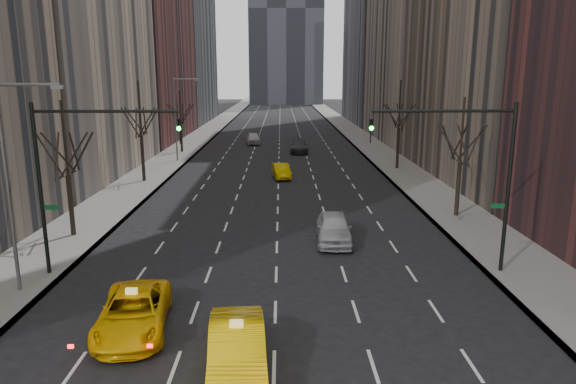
{
  "coord_description": "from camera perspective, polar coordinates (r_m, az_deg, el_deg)",
  "views": [
    {
      "loc": [
        0.25,
        -11.09,
        9.29
      ],
      "look_at": [
        0.6,
        14.41,
        3.5
      ],
      "focal_mm": 32.0,
      "sensor_mm": 36.0,
      "label": 1
    }
  ],
  "objects": [
    {
      "name": "sidewalk_left",
      "position": [
        82.56,
        -9.54,
        6.21
      ],
      "size": [
        4.5,
        320.0,
        0.15
      ],
      "primitive_type": "cube",
      "color": "slate",
      "rests_on": "ground"
    },
    {
      "name": "sidewalk_right",
      "position": [
        82.49,
        7.63,
        6.27
      ],
      "size": [
        4.5,
        320.0,
        0.15
      ],
      "primitive_type": "cube",
      "color": "slate",
      "rests_on": "ground"
    },
    {
      "name": "tree_lw_b",
      "position": [
        32.05,
        -23.25,
        1.73
      ],
      "size": [
        3.36,
        3.5,
        7.82
      ],
      "color": "black",
      "rests_on": "ground"
    },
    {
      "name": "tree_lw_c",
      "position": [
        47.02,
        -15.97,
        5.89
      ],
      "size": [
        3.36,
        3.5,
        8.74
      ],
      "color": "black",
      "rests_on": "ground"
    },
    {
      "name": "tree_lw_d",
      "position": [
        64.52,
        -11.82,
        7.43
      ],
      "size": [
        3.36,
        3.5,
        7.36
      ],
      "color": "black",
      "rests_on": "ground"
    },
    {
      "name": "tree_rw_b",
      "position": [
        35.55,
        18.56,
        3.11
      ],
      "size": [
        3.36,
        3.5,
        7.82
      ],
      "color": "black",
      "rests_on": "ground"
    },
    {
      "name": "tree_rw_c",
      "position": [
        52.69,
        12.19,
        6.79
      ],
      "size": [
        3.36,
        3.5,
        8.74
      ],
      "color": "black",
      "rests_on": "ground"
    },
    {
      "name": "traffic_mast_left",
      "position": [
        25.2,
        -22.6,
        3.13
      ],
      "size": [
        6.69,
        0.39,
        8.0
      ],
      "color": "black",
      "rests_on": "ground"
    },
    {
      "name": "traffic_mast_right",
      "position": [
        25.02,
        20.0,
        3.27
      ],
      "size": [
        6.69,
        0.39,
        8.0
      ],
      "color": "black",
      "rests_on": "ground"
    },
    {
      "name": "streetlight_near",
      "position": [
        24.11,
        -28.18,
        2.51
      ],
      "size": [
        2.83,
        0.22,
        9.0
      ],
      "color": "slate",
      "rests_on": "ground"
    },
    {
      "name": "streetlight_far",
      "position": [
        57.29,
        -12.09,
        8.84
      ],
      "size": [
        2.83,
        0.22,
        9.0
      ],
      "color": "slate",
      "rests_on": "ground"
    },
    {
      "name": "taxi_suv",
      "position": [
        20.34,
        -16.8,
        -12.69
      ],
      "size": [
        3.05,
        5.51,
        1.46
      ],
      "primitive_type": "imported",
      "rotation": [
        0.0,
        0.0,
        0.12
      ],
      "color": "#FFC205",
      "rests_on": "ground"
    },
    {
      "name": "taxi_sedan",
      "position": [
        16.97,
        -5.67,
        -17.18
      ],
      "size": [
        2.18,
        5.18,
        1.66
      ],
      "primitive_type": "imported",
      "rotation": [
        0.0,
        0.0,
        0.09
      ],
      "color": "#FFC905",
      "rests_on": "ground"
    },
    {
      "name": "silver_sedan_ahead",
      "position": [
        29.4,
        5.13,
        -3.99
      ],
      "size": [
        2.19,
        4.95,
        1.66
      ],
      "primitive_type": "imported",
      "rotation": [
        0.0,
        0.0,
        -0.05
      ],
      "color": "#ABAEB3",
      "rests_on": "ground"
    },
    {
      "name": "far_taxi",
      "position": [
        47.62,
        -0.75,
        2.36
      ],
      "size": [
        1.93,
        4.17,
        1.33
      ],
      "primitive_type": "imported",
      "rotation": [
        0.0,
        0.0,
        0.13
      ],
      "color": "#D8B204",
      "rests_on": "ground"
    },
    {
      "name": "far_suv_grey",
      "position": [
        63.76,
        1.21,
        5.13
      ],
      "size": [
        2.27,
        5.45,
        1.57
      ],
      "primitive_type": "imported",
      "rotation": [
        0.0,
        0.0,
        -0.01
      ],
      "color": "#2B2C30",
      "rests_on": "ground"
    },
    {
      "name": "far_car_white",
      "position": [
        71.88,
        -3.9,
        5.97
      ],
      "size": [
        2.31,
        4.75,
        1.56
      ],
      "primitive_type": "imported",
      "rotation": [
        0.0,
        0.0,
        0.1
      ],
      "color": "#BEBEBE",
      "rests_on": "ground"
    }
  ]
}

